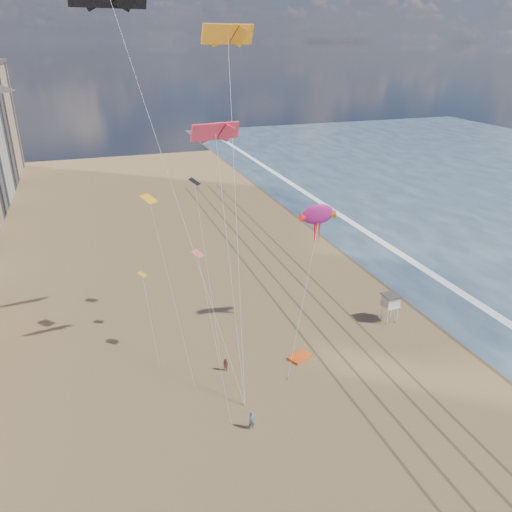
{
  "coord_description": "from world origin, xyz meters",
  "views": [
    {
      "loc": [
        -21.76,
        -20.82,
        30.74
      ],
      "look_at": [
        -5.84,
        26.0,
        9.5
      ],
      "focal_mm": 35.0,
      "sensor_mm": 36.0,
      "label": 1
    }
  ],
  "objects_px": {
    "lifeguard_stand": "(391,301)",
    "show_kite": "(318,215)",
    "kite_flyer_a": "(252,420)",
    "kite_flyer_b": "(225,365)",
    "grounded_kite": "(300,357)"
  },
  "relations": [
    {
      "from": "lifeguard_stand",
      "to": "show_kite",
      "type": "bearing_deg",
      "value": 165.93
    },
    {
      "from": "show_kite",
      "to": "kite_flyer_a",
      "type": "bearing_deg",
      "value": -130.79
    },
    {
      "from": "show_kite",
      "to": "lifeguard_stand",
      "type": "bearing_deg",
      "value": -14.07
    },
    {
      "from": "show_kite",
      "to": "kite_flyer_b",
      "type": "xyz_separation_m",
      "value": [
        -12.18,
        -5.51,
        -12.94
      ]
    },
    {
      "from": "lifeguard_stand",
      "to": "grounded_kite",
      "type": "height_order",
      "value": "lifeguard_stand"
    },
    {
      "from": "kite_flyer_b",
      "to": "grounded_kite",
      "type": "bearing_deg",
      "value": 49.92
    },
    {
      "from": "grounded_kite",
      "to": "show_kite",
      "type": "xyz_separation_m",
      "value": [
        4.16,
        5.86,
        13.52
      ]
    },
    {
      "from": "lifeguard_stand",
      "to": "grounded_kite",
      "type": "xyz_separation_m",
      "value": [
        -13.13,
        -3.61,
        -2.57
      ]
    },
    {
      "from": "show_kite",
      "to": "kite_flyer_b",
      "type": "distance_m",
      "value": 18.6
    },
    {
      "from": "grounded_kite",
      "to": "kite_flyer_b",
      "type": "bearing_deg",
      "value": 152.2
    },
    {
      "from": "kite_flyer_a",
      "to": "grounded_kite",
      "type": "bearing_deg",
      "value": 34.42
    },
    {
      "from": "kite_flyer_a",
      "to": "kite_flyer_b",
      "type": "relative_size",
      "value": 1.25
    },
    {
      "from": "grounded_kite",
      "to": "show_kite",
      "type": "relative_size",
      "value": 0.14
    },
    {
      "from": "kite_flyer_a",
      "to": "kite_flyer_b",
      "type": "distance_m",
      "value": 8.67
    },
    {
      "from": "lifeguard_stand",
      "to": "kite_flyer_a",
      "type": "xyz_separation_m",
      "value": [
        -21.21,
        -11.93,
        -1.81
      ]
    }
  ]
}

